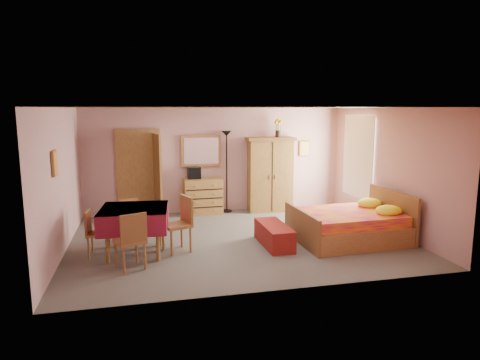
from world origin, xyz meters
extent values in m
plane|color=#69635C|center=(0.00, 0.00, 0.00)|extent=(6.50, 6.50, 0.00)
plane|color=brown|center=(0.00, 0.00, 2.60)|extent=(6.50, 6.50, 0.00)
cube|color=tan|center=(0.00, 2.50, 1.30)|extent=(6.50, 0.10, 2.60)
cube|color=tan|center=(0.00, -2.50, 1.30)|extent=(6.50, 0.10, 2.60)
cube|color=tan|center=(-3.25, 0.00, 1.30)|extent=(0.10, 5.00, 2.60)
cube|color=tan|center=(3.25, 0.00, 1.30)|extent=(0.10, 5.00, 2.60)
cube|color=#9E6B35|center=(-1.90, 2.47, 1.02)|extent=(1.06, 0.12, 2.15)
cube|color=white|center=(3.21, 1.20, 1.45)|extent=(0.08, 1.40, 1.95)
cube|color=orange|center=(-3.22, -0.60, 1.70)|extent=(0.04, 0.32, 0.42)
cube|color=#D8BF59|center=(2.35, 2.47, 1.55)|extent=(0.30, 0.04, 0.40)
cube|color=#A07336|center=(-0.38, 2.24, 0.44)|extent=(0.95, 0.49, 0.88)
cube|color=white|center=(-0.38, 2.45, 1.55)|extent=(0.99, 0.05, 0.78)
cube|color=black|center=(-0.58, 2.30, 1.03)|extent=(0.31, 0.23, 0.29)
cube|color=black|center=(0.23, 2.34, 1.02)|extent=(0.33, 0.33, 2.04)
cube|color=olive|center=(1.32, 2.20, 0.94)|extent=(1.24, 0.70, 1.87)
cube|color=yellow|center=(1.53, 2.26, 2.10)|extent=(0.19, 0.19, 0.45)
cube|color=#CC1347|center=(2.09, -0.56, 0.48)|extent=(2.12, 1.69, 0.96)
cube|color=maroon|center=(0.58, -0.51, 0.20)|extent=(0.46, 1.22, 0.40)
cube|color=maroon|center=(-1.99, -0.42, 0.42)|extent=(1.26, 1.26, 0.85)
cube|color=#9A6134|center=(-2.07, -1.14, 0.48)|extent=(0.56, 0.56, 0.96)
cube|color=olive|center=(-2.06, 0.31, 0.42)|extent=(0.48, 0.48, 0.83)
cube|color=#AD733A|center=(-2.62, -0.37, 0.41)|extent=(0.41, 0.41, 0.82)
cube|color=#A86B38|center=(-1.26, -0.45, 0.51)|extent=(0.59, 0.59, 1.01)
camera|label=1|loc=(-1.84, -8.02, 2.58)|focal=32.00mm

